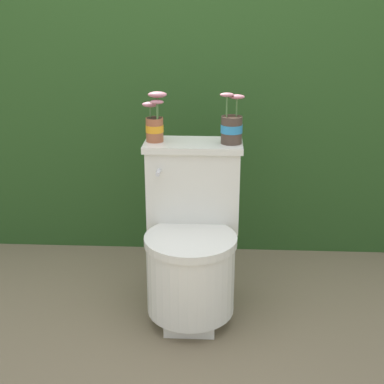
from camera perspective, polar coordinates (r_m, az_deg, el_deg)
name	(u,v)px	position (r m, az deg, el deg)	size (l,w,h in m)	color
ground_plane	(172,322)	(2.56, -2.11, -13.68)	(12.00, 12.00, 0.00)	#75664C
hedge_backdrop	(187,110)	(3.33, -0.57, 8.76)	(4.17, 0.70, 1.54)	#284C1E
toilet	(192,240)	(2.47, -0.04, -5.18)	(0.45, 0.57, 0.79)	silver
potted_plant_left	(155,122)	(2.47, -4.00, 7.43)	(0.12, 0.09, 0.23)	#9E5638
potted_plant_midleft	(232,126)	(2.44, 4.25, 6.98)	(0.11, 0.10, 0.23)	#47382D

